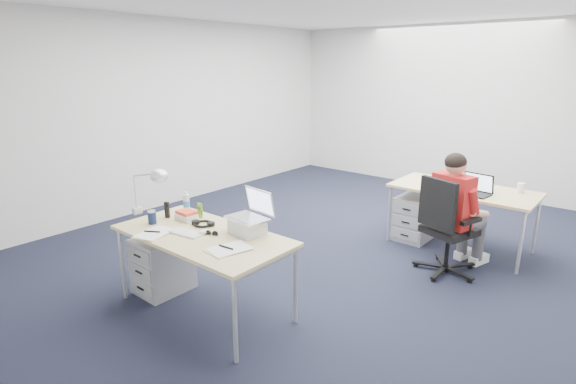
{
  "coord_description": "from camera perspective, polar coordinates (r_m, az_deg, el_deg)",
  "views": [
    {
      "loc": [
        2.81,
        -4.24,
        2.14
      ],
      "look_at": [
        -0.07,
        -0.78,
        0.85
      ],
      "focal_mm": 28.0,
      "sensor_mm": 36.0,
      "label": 1
    }
  ],
  "objects": [
    {
      "name": "book_stack",
      "position": [
        4.31,
        -12.75,
        -2.91
      ],
      "size": [
        0.2,
        0.16,
        0.09
      ],
      "primitive_type": "cube",
      "rotation": [
        0.0,
        0.0,
        -0.08
      ],
      "color": "silver",
      "rests_on": "desk_near"
    },
    {
      "name": "office_chair",
      "position": [
        5.02,
        19.36,
        -6.5
      ],
      "size": [
        0.83,
        0.83,
        1.04
      ],
      "rotation": [
        0.0,
        0.0,
        -0.32
      ],
      "color": "black",
      "rests_on": "ground"
    },
    {
      "name": "far_papers",
      "position": [
        5.9,
        18.38,
        1.37
      ],
      "size": [
        0.26,
        0.34,
        0.01
      ],
      "primitive_type": "cube",
      "rotation": [
        0.0,
        0.0,
        0.15
      ],
      "color": "white",
      "rests_on": "desk_far"
    },
    {
      "name": "drawer_pedestal_near",
      "position": [
        4.56,
        -15.6,
        -8.78
      ],
      "size": [
        0.4,
        0.5,
        0.55
      ],
      "primitive_type": "cube",
      "color": "#A0A1A5",
      "rests_on": "ground"
    },
    {
      "name": "computer_mouse",
      "position": [
        3.94,
        -10.59,
        -4.98
      ],
      "size": [
        0.08,
        0.11,
        0.04
      ],
      "primitive_type": "ellipsoid",
      "rotation": [
        0.0,
        0.0,
        -0.11
      ],
      "color": "white",
      "rests_on": "desk_near"
    },
    {
      "name": "papers_left",
      "position": [
        4.04,
        -16.7,
        -5.03
      ],
      "size": [
        0.29,
        0.35,
        0.01
      ],
      "primitive_type": "cube",
      "rotation": [
        0.0,
        0.0,
        0.24
      ],
      "color": "#E7D785",
      "rests_on": "desk_near"
    },
    {
      "name": "cordless_phone",
      "position": [
        4.4,
        -15.11,
        -2.2
      ],
      "size": [
        0.05,
        0.04,
        0.15
      ],
      "primitive_type": "cube",
      "rotation": [
        0.0,
        0.0,
        0.31
      ],
      "color": "black",
      "rests_on": "desk_near"
    },
    {
      "name": "silver_laptop",
      "position": [
        3.84,
        -5.23,
        -2.66
      ],
      "size": [
        0.38,
        0.32,
        0.37
      ],
      "primitive_type": null,
      "rotation": [
        0.0,
        0.0,
        -0.13
      ],
      "color": "silver",
      "rests_on": "desk_near"
    },
    {
      "name": "wireless_keyboard",
      "position": [
        3.97,
        -12.88,
        -5.07
      ],
      "size": [
        0.33,
        0.17,
        0.02
      ],
      "primitive_type": "cube",
      "rotation": [
        0.0,
        0.0,
        0.14
      ],
      "color": "white",
      "rests_on": "desk_near"
    },
    {
      "name": "sunglasses",
      "position": [
        3.9,
        -9.68,
        -5.22
      ],
      "size": [
        0.13,
        0.1,
        0.03
      ],
      "primitive_type": null,
      "rotation": [
        0.0,
        0.0,
        0.4
      ],
      "color": "black",
      "rests_on": "desk_near"
    },
    {
      "name": "room",
      "position": [
        5.1,
        6.3,
        11.11
      ],
      "size": [
        6.02,
        7.02,
        2.8
      ],
      "color": "beige",
      "rests_on": "ground"
    },
    {
      "name": "can_koozie",
      "position": [
        4.28,
        -16.88,
        -3.06
      ],
      "size": [
        0.1,
        0.1,
        0.12
      ],
      "primitive_type": "cylinder",
      "rotation": [
        0.0,
        0.0,
        0.31
      ],
      "color": "#152244",
      "rests_on": "desk_near"
    },
    {
      "name": "desk_lamp",
      "position": [
        4.42,
        -17.75,
        0.22
      ],
      "size": [
        0.49,
        0.24,
        0.53
      ],
      "primitive_type": null,
      "rotation": [
        0.0,
        0.0,
        0.16
      ],
      "color": "silver",
      "rests_on": "desk_near"
    },
    {
      "name": "papers_right",
      "position": [
        3.59,
        -7.64,
        -7.2
      ],
      "size": [
        0.29,
        0.36,
        0.01
      ],
      "primitive_type": "cube",
      "rotation": [
        0.0,
        0.0,
        -0.22
      ],
      "color": "#E7D785",
      "rests_on": "desk_near"
    },
    {
      "name": "water_bottle",
      "position": [
        4.52,
        -12.79,
        -1.23
      ],
      "size": [
        0.07,
        0.07,
        0.21
      ],
      "primitive_type": "cylinder",
      "rotation": [
        0.0,
        0.0,
        0.01
      ],
      "color": "silver",
      "rests_on": "desk_near"
    },
    {
      "name": "floor",
      "position": [
        5.52,
        5.76,
        -6.92
      ],
      "size": [
        7.0,
        7.0,
        0.0
      ],
      "primitive_type": "plane",
      "color": "black",
      "rests_on": "ground"
    },
    {
      "name": "bear_figurine",
      "position": [
        4.34,
        -11.13,
        -2.24
      ],
      "size": [
        0.08,
        0.06,
        0.15
      ],
      "primitive_type": null,
      "rotation": [
        0.0,
        0.0,
        0.03
      ],
      "color": "#3E771F",
      "rests_on": "desk_near"
    },
    {
      "name": "headphones",
      "position": [
        4.14,
        -10.72,
        -3.9
      ],
      "size": [
        0.28,
        0.25,
        0.04
      ],
      "primitive_type": null,
      "rotation": [
        0.0,
        0.0,
        0.39
      ],
      "color": "black",
      "rests_on": "desk_near"
    },
    {
      "name": "desk_far",
      "position": [
        5.66,
        21.35,
        -0.03
      ],
      "size": [
        1.6,
        0.8,
        0.73
      ],
      "color": "tan",
      "rests_on": "ground"
    },
    {
      "name": "desk_near",
      "position": [
        3.96,
        -10.79,
        -5.86
      ],
      "size": [
        1.6,
        0.8,
        0.73
      ],
      "color": "tan",
      "rests_on": "ground"
    },
    {
      "name": "drawer_pedestal_far",
      "position": [
        5.87,
        15.79,
        -3.15
      ],
      "size": [
        0.4,
        0.5,
        0.55
      ],
      "primitive_type": "cube",
      "color": "#A0A1A5",
      "rests_on": "ground"
    },
    {
      "name": "far_cup",
      "position": [
        5.73,
        27.47,
        0.47
      ],
      "size": [
        0.09,
        0.09,
        0.11
      ],
      "primitive_type": "cylinder",
      "rotation": [
        0.0,
        0.0,
        0.16
      ],
      "color": "white",
      "rests_on": "desk_far"
    },
    {
      "name": "dark_laptop",
      "position": [
        5.4,
        22.56,
        0.94
      ],
      "size": [
        0.37,
        0.37,
        0.24
      ],
      "primitive_type": null,
      "rotation": [
        0.0,
        0.0,
        -0.13
      ],
      "color": "black",
      "rests_on": "desk_far"
    },
    {
      "name": "seated_person",
      "position": [
        5.05,
        20.88,
        -2.42
      ],
      "size": [
        0.52,
        0.76,
        1.27
      ],
      "rotation": [
        0.0,
        0.0,
        -0.28
      ],
      "color": "red",
      "rests_on": "ground"
    }
  ]
}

